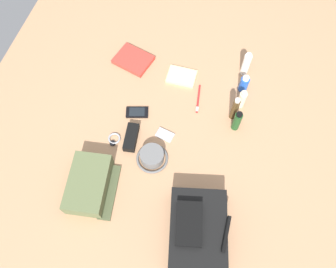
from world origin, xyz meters
name	(u,v)px	position (x,y,z in m)	size (l,w,h in m)	color
ground_plane	(168,139)	(0.00, 0.00, -0.01)	(2.64, 2.02, 0.02)	tan
backpack	(197,229)	(0.40, 0.24, 0.06)	(0.37, 0.30, 0.13)	black
toiletry_pouch	(90,185)	(0.34, -0.27, 0.04)	(0.29, 0.24, 0.09)	#56603D
bucket_hat	(152,157)	(0.13, -0.04, 0.03)	(0.15, 0.15, 0.06)	slate
toothpaste_tube	(246,64)	(-0.48, 0.29, 0.07)	(0.04, 0.04, 0.15)	white
deodorant_spray	(244,84)	(-0.37, 0.30, 0.05)	(0.05, 0.05, 0.11)	blue
lotion_bottle	(242,99)	(-0.28, 0.31, 0.06)	(0.04, 0.04, 0.12)	beige
cologne_bottle	(235,109)	(-0.20, 0.28, 0.08)	(0.03, 0.03, 0.16)	#473319
shampoo_bottle	(237,121)	(-0.14, 0.31, 0.07)	(0.04, 0.04, 0.14)	#19471E
paperback_novel	(133,60)	(-0.40, -0.30, 0.01)	(0.19, 0.22, 0.02)	red
cell_phone	(137,112)	(-0.09, -0.19, 0.01)	(0.09, 0.12, 0.01)	black
media_player	(165,135)	(-0.01, -0.02, 0.01)	(0.07, 0.09, 0.01)	#B7B7BC
wristwatch	(114,139)	(0.08, -0.25, 0.01)	(0.07, 0.06, 0.01)	#99999E
toothbrush	(198,100)	(-0.24, 0.10, 0.01)	(0.17, 0.03, 0.02)	red
notepad	(182,76)	(-0.36, -0.02, 0.01)	(0.11, 0.15, 0.02)	beige
sunglasses_case	(131,137)	(0.05, -0.17, 0.02)	(0.14, 0.06, 0.04)	black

